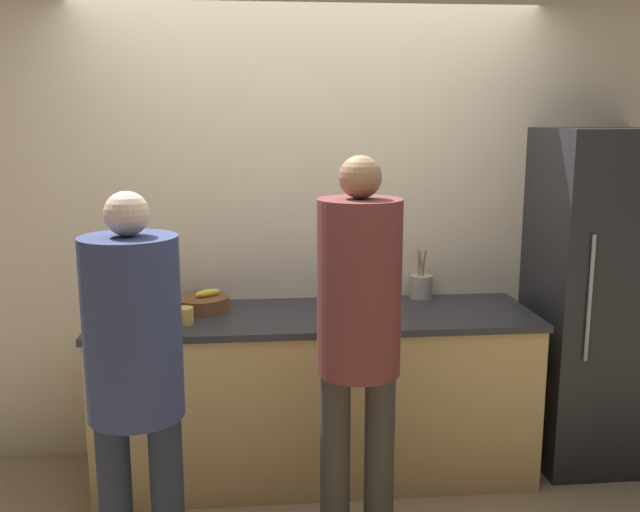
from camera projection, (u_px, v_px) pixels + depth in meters
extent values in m
plane|color=#9E8460|center=(323.00, 508.00, 3.53)|extent=(14.00, 14.00, 0.00)
cube|color=beige|center=(310.00, 226.00, 4.00)|extent=(5.20, 0.06, 2.60)
cube|color=tan|center=(316.00, 396.00, 3.83)|extent=(2.26, 0.69, 0.86)
cube|color=#28282D|center=(316.00, 316.00, 3.75)|extent=(2.29, 0.72, 0.03)
cube|color=#232328|center=(593.00, 299.00, 3.90)|extent=(0.60, 0.62, 1.85)
cylinder|color=#99999E|center=(590.00, 299.00, 3.54)|extent=(0.02, 0.02, 0.65)
cylinder|color=#232838|center=(116.00, 511.00, 2.78)|extent=(0.13, 0.13, 0.79)
cylinder|color=#232838|center=(168.00, 508.00, 2.80)|extent=(0.13, 0.13, 0.79)
cylinder|color=navy|center=(133.00, 328.00, 2.65)|extent=(0.36, 0.36, 0.69)
sphere|color=beige|center=(127.00, 214.00, 2.56)|extent=(0.16, 0.16, 0.16)
cylinder|color=#38332D|center=(335.00, 465.00, 3.09)|extent=(0.13, 0.13, 0.84)
cylinder|color=#38332D|center=(379.00, 463.00, 3.11)|extent=(0.13, 0.13, 0.84)
cylinder|color=brown|center=(359.00, 287.00, 2.95)|extent=(0.35, 0.35, 0.74)
sphere|color=#936B4C|center=(360.00, 177.00, 2.86)|extent=(0.18, 0.18, 0.18)
cylinder|color=brown|center=(201.00, 304.00, 3.78)|extent=(0.29, 0.29, 0.07)
ellipsoid|color=yellow|center=(208.00, 293.00, 3.77)|extent=(0.15, 0.12, 0.04)
cylinder|color=#ADA393|center=(421.00, 286.00, 4.04)|extent=(0.13, 0.13, 0.13)
cylinder|color=#99754C|center=(419.00, 269.00, 4.02)|extent=(0.01, 0.05, 0.22)
cylinder|color=#99754C|center=(423.00, 269.00, 4.03)|extent=(0.03, 0.04, 0.22)
cylinder|color=#99754C|center=(422.00, 270.00, 4.01)|extent=(0.05, 0.01, 0.22)
cylinder|color=#333338|center=(323.00, 294.00, 3.78)|extent=(0.06, 0.06, 0.18)
cylinder|color=#333338|center=(323.00, 272.00, 3.76)|extent=(0.03, 0.03, 0.06)
cylinder|color=black|center=(323.00, 265.00, 3.75)|extent=(0.03, 0.03, 0.02)
cylinder|color=gold|center=(184.00, 316.00, 3.53)|extent=(0.09, 0.09, 0.08)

